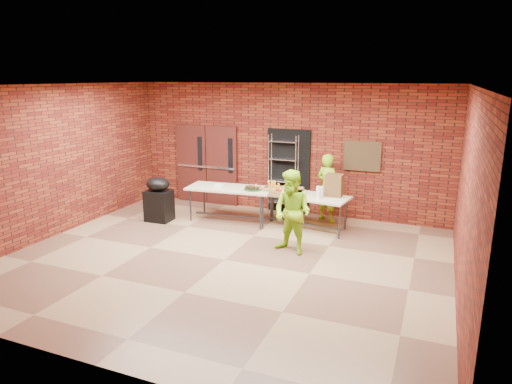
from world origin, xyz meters
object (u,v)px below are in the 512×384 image
Objects in this scene: table_left at (230,190)px; covered_grill at (159,199)px; wire_rack at (283,174)px; volunteer_woman at (327,188)px; coffee_dispenser at (334,185)px; table_right at (305,198)px; volunteer_man at (292,212)px.

table_left is 1.97× the size of covered_grill.
wire_rack is 1.22× the size of volunteer_woman.
wire_rack reaches higher than coffee_dispenser.
table_left is 1.78m from table_right.
table_right is at bearing -166.13° from coffee_dispenser.
covered_grill is at bearing -168.09° from coffee_dispenser.
table_right is 1.26× the size of volunteer_woman.
coffee_dispenser reaches higher than table_left.
table_left is 2.42m from coffee_dispenser.
table_left is at bearing 18.31° from covered_grill.
volunteer_woman is (1.18, -0.23, -0.18)m from wire_rack.
wire_rack is at bearing 13.70° from volunteer_woman.
volunteer_woman is (0.32, 0.82, 0.07)m from table_right.
coffee_dispenser is 0.29× the size of volunteer_man.
coffee_dispenser is (2.40, 0.24, 0.29)m from table_left.
wire_rack is 1.47m from table_left.
volunteer_woman is 2.27m from volunteer_man.
volunteer_man is (1.05, -2.49, -0.17)m from wire_rack.
coffee_dispenser is at bearing 21.79° from table_right.
volunteer_man is at bearing -14.25° from covered_grill.
table_left is (-0.91, -1.14, -0.23)m from wire_rack.
volunteer_woman is 0.99× the size of volunteer_man.
table_right is 0.88m from volunteer_woman.
wire_rack is at bearing 45.99° from table_left.
covered_grill is 4.00m from volunteer_woman.
covered_grill is at bearing -144.35° from wire_rack.
volunteer_woman reaches higher than table_left.
table_right is 0.71m from coffee_dispenser.
coffee_dispenser is 0.77m from volunteer_woman.
table_right is 3.45m from covered_grill.
volunteer_woman is at bearing 104.59° from volunteer_man.
table_right is (1.78, 0.09, -0.02)m from table_left.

